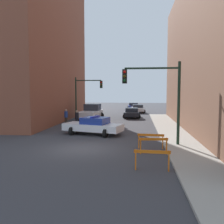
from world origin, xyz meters
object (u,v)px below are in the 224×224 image
Objects in this scene: traffic_light_near at (160,90)px; barrier_mid at (154,143)px; parked_car_near at (132,113)px; white_truck at (91,112)px; police_car at (93,126)px; barrier_back at (151,139)px; parked_car_mid at (138,108)px; traffic_light_far at (84,92)px; barrier_front at (152,157)px; pedestrian_crossing at (77,119)px; pedestrian_corner at (66,117)px; parked_car_far at (133,106)px.

barrier_mid is at bearing -102.58° from traffic_light_near.
white_truck is at bearing -151.60° from parked_car_near.
barrier_mid is at bearing -126.57° from police_car.
traffic_light_near is 3.10m from barrier_back.
parked_car_mid is at bearing 92.02° from barrier_back.
barrier_front is at bearing -69.58° from traffic_light_far.
pedestrian_crossing reaches higher than parked_car_near.
pedestrian_corner is at bearing 162.90° from pedestrian_crossing.
barrier_mid is at bearing -92.05° from parked_car_mid.
barrier_back is at bearing -86.47° from parked_car_near.
pedestrian_crossing is (0.84, -7.28, -2.54)m from traffic_light_far.
barrier_back is at bearing -62.86° from white_truck.
parked_car_far is (-0.84, 6.03, 0.00)m from parked_car_mid.
traffic_light_far reaches higher than barrier_mid.
pedestrian_crossing is 1.04× the size of barrier_back.
barrier_back is (1.73, -31.42, -0.06)m from parked_car_far.
white_truck is 17.45m from parked_car_far.
traffic_light_far reaches higher than barrier_back.
parked_car_mid is (5.61, 10.76, -0.23)m from white_truck.
parked_car_far is 2.76× the size of barrier_mid.
pedestrian_corner is at bearing -103.87° from white_truck.
traffic_light_near is at bearing -90.73° from parked_car_mid.
traffic_light_near is 1.19× the size of parked_car_near.
pedestrian_corner is (-3.75, 5.03, 0.14)m from police_car.
pedestrian_corner reaches higher than parked_car_far.
barrier_front is (1.51, -21.70, -0.06)m from parked_car_near.
traffic_light_far reaches higher than pedestrian_crossing.
barrier_mid is (0.99, -26.69, -0.06)m from parked_car_mid.
pedestrian_corner is (-0.63, -5.91, -2.54)m from traffic_light_far.
traffic_light_far is at bearing 31.73° from police_car.
barrier_front is at bearing -36.62° from pedestrian_crossing.
traffic_light_far is 1.19× the size of parked_car_near.
parked_car_near is (2.69, 13.01, -0.05)m from police_car.
police_car is at bearing 143.81° from traffic_light_near.
barrier_back is at bearing 166.88° from pedestrian_corner.
pedestrian_crossing is (-7.19, 7.26, -2.67)m from traffic_light_near.
pedestrian_corner reaches higher than parked_car_near.
barrier_front and barrier_mid have the same top height.
traffic_light_far reaches higher than police_car.
pedestrian_corner reaches higher than parked_car_mid.
barrier_back is (7.45, -15.41, -2.78)m from traffic_light_far.
traffic_light_far reaches higher than parked_car_mid.
parked_car_far is at bearing 94.33° from traffic_light_near.
traffic_light_far is at bearing 110.42° from barrier_front.
parked_car_mid reaches higher than barrier_back.
police_car is 6.23m from barrier_back.
parked_car_near is at bearing 97.65° from traffic_light_near.
traffic_light_near is at bearing -61.08° from traffic_light_far.
pedestrian_corner is (-8.66, 8.63, -2.67)m from traffic_light_near.
parked_car_mid reaches higher than barrier_front.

